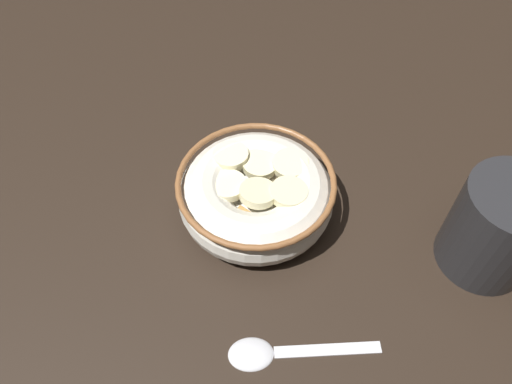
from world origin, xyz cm
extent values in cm
cube|color=black|center=(0.00, 0.00, -1.00)|extent=(117.93, 117.93, 2.00)
cylinder|color=silver|center=(0.00, 0.00, 0.30)|extent=(8.33, 8.33, 0.60)
torus|color=silver|center=(0.00, 0.00, 2.49)|extent=(15.15, 15.15, 4.99)
torus|color=brown|center=(0.00, 0.00, 4.69)|extent=(15.29, 15.29, 0.60)
cylinder|color=white|center=(0.00, 0.00, 2.83)|extent=(12.15, 12.15, 0.40)
cube|color=tan|center=(-4.33, -2.55, 3.45)|extent=(1.76, 1.70, 0.82)
cube|color=#B78947|center=(3.53, 0.08, 3.29)|extent=(2.09, 2.07, 0.83)
cube|color=#AD7F42|center=(1.03, -3.18, 3.34)|extent=(1.65, 1.61, 0.77)
cube|color=#AD7F42|center=(-0.99, 1.60, 3.54)|extent=(1.80, 1.79, 0.70)
cube|color=#AD7F42|center=(1.21, 3.17, 3.39)|extent=(2.06, 2.04, 0.80)
cube|color=tan|center=(-1.78, -2.85, 3.51)|extent=(1.93, 1.97, 0.85)
cube|color=#AD7F42|center=(-3.38, 3.08, 3.46)|extent=(2.05, 2.05, 0.70)
cube|color=#B78947|center=(2.71, -3.50, 3.43)|extent=(2.12, 2.13, 0.81)
cube|color=#AD7F42|center=(-0.89, -5.01, 3.27)|extent=(2.02, 1.98, 0.86)
cube|color=#AD7F42|center=(1.80, 4.43, 3.36)|extent=(1.96, 1.94, 0.74)
cube|color=tan|center=(-2.90, -3.63, 3.33)|extent=(1.50, 1.48, 0.70)
cylinder|color=beige|center=(1.02, 3.90, 4.53)|extent=(4.87, 4.89, 1.06)
cylinder|color=beige|center=(3.17, 1.03, 4.65)|extent=(4.51, 4.51, 0.90)
cylinder|color=beige|center=(-1.39, 2.17, 4.24)|extent=(4.99, 4.99, 1.03)
cylinder|color=#F4EABC|center=(-1.86, -1.88, 4.21)|extent=(3.78, 3.75, 1.07)
cylinder|color=#F4EABC|center=(-4.02, 0.79, 4.60)|extent=(3.86, 3.83, 1.04)
cylinder|color=beige|center=(1.04, -0.87, 4.59)|extent=(4.69, 4.72, 1.53)
ellipsoid|color=silver|center=(9.51, -11.36, 0.40)|extent=(4.81, 4.80, 0.80)
cube|color=silver|center=(14.09, -6.84, 0.18)|extent=(7.12, 7.03, 0.36)
cylinder|color=#262628|center=(19.43, 10.00, 4.83)|extent=(8.38, 8.38, 9.67)
camera|label=1|loc=(19.30, -21.78, 40.92)|focal=34.61mm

